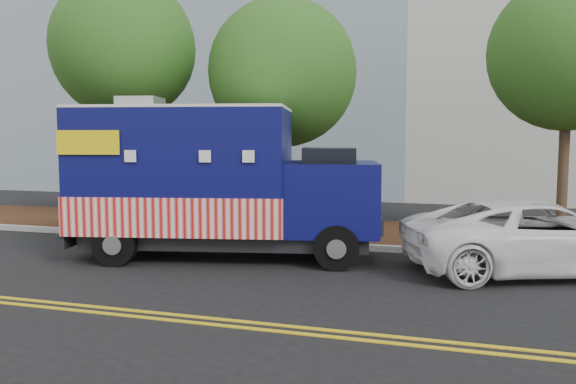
% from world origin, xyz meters
% --- Properties ---
extents(ground, '(120.00, 120.00, 0.00)m').
position_xyz_m(ground, '(0.00, 0.00, 0.00)').
color(ground, black).
rests_on(ground, ground).
extents(curb, '(120.00, 0.18, 0.15)m').
position_xyz_m(curb, '(0.00, 1.40, 0.07)').
color(curb, '#9E9E99').
rests_on(curb, ground).
extents(mulch_strip, '(120.00, 4.00, 0.15)m').
position_xyz_m(mulch_strip, '(0.00, 3.50, 0.07)').
color(mulch_strip, '#321E0D').
rests_on(mulch_strip, ground).
extents(centerline_near, '(120.00, 0.10, 0.01)m').
position_xyz_m(centerline_near, '(0.00, -4.45, 0.01)').
color(centerline_near, gold).
rests_on(centerline_near, ground).
extents(centerline_far, '(120.00, 0.10, 0.01)m').
position_xyz_m(centerline_far, '(0.00, -4.70, 0.01)').
color(centerline_far, gold).
rests_on(centerline_far, ground).
extents(tree_a, '(4.22, 4.22, 7.48)m').
position_xyz_m(tree_a, '(-5.43, 2.79, 5.36)').
color(tree_a, '#38281C').
rests_on(tree_a, ground).
extents(tree_b, '(4.22, 4.22, 6.68)m').
position_xyz_m(tree_b, '(-0.73, 3.49, 4.56)').
color(tree_b, '#38281C').
rests_on(tree_b, ground).
extents(tree_c, '(3.93, 3.93, 6.83)m').
position_xyz_m(tree_c, '(6.70, 3.79, 4.85)').
color(tree_c, '#38281C').
rests_on(tree_c, ground).
extents(sign_post, '(0.06, 0.06, 2.40)m').
position_xyz_m(sign_post, '(-0.93, 1.55, 1.20)').
color(sign_post, '#473828').
rests_on(sign_post, ground).
extents(food_truck, '(7.26, 3.87, 3.64)m').
position_xyz_m(food_truck, '(-1.25, -0.28, 1.65)').
color(food_truck, black).
rests_on(food_truck, ground).
extents(white_car, '(5.85, 4.18, 1.48)m').
position_xyz_m(white_car, '(5.71, 0.12, 0.74)').
color(white_car, white).
rests_on(white_car, ground).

